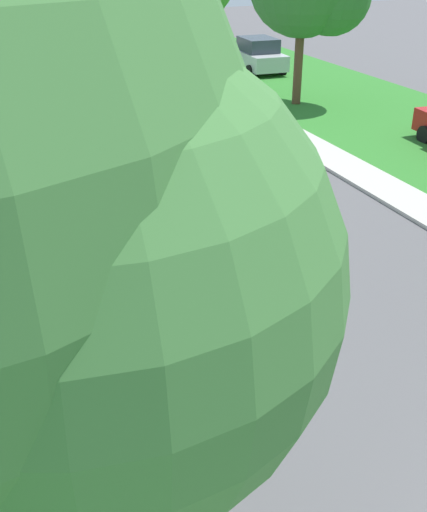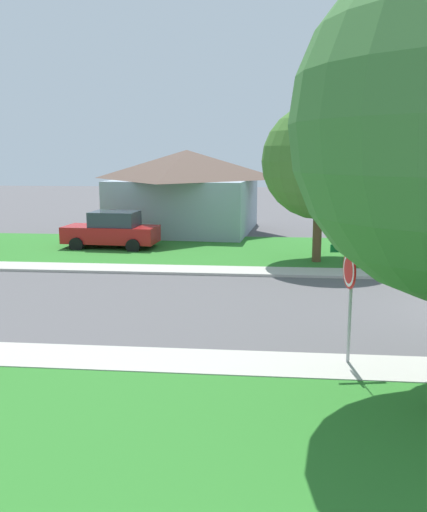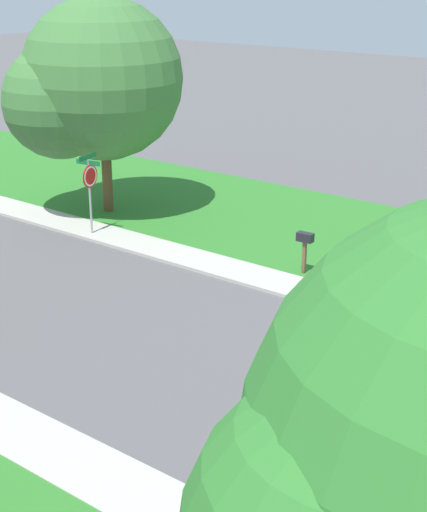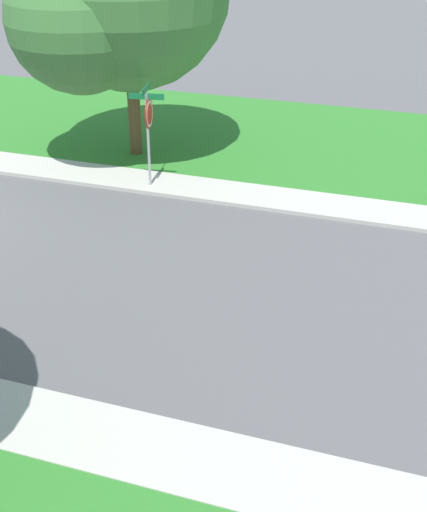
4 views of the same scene
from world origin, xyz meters
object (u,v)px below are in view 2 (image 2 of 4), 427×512
(car_red_driveway_right, at_px, (112,230))
(tree_across_right, at_px, (323,165))
(house_right_setback, at_px, (187,190))
(stop_sign_far_corner, at_px, (350,278))

(car_red_driveway_right, xyz_separation_m, tree_across_right, (-2.31, -9.36, 3.06))
(tree_across_right, height_order, house_right_setback, tree_across_right)
(stop_sign_far_corner, distance_m, car_red_driveway_right, 16.46)
(stop_sign_far_corner, relative_size, house_right_setback, 0.29)
(car_red_driveway_right, distance_m, tree_across_right, 10.11)
(stop_sign_far_corner, distance_m, tree_across_right, 11.68)
(car_red_driveway_right, distance_m, house_right_setback, 7.09)
(tree_across_right, bearing_deg, stop_sign_far_corner, 177.73)
(car_red_driveway_right, bearing_deg, stop_sign_far_corner, -147.19)
(house_right_setback, bearing_deg, stop_sign_far_corner, -162.64)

